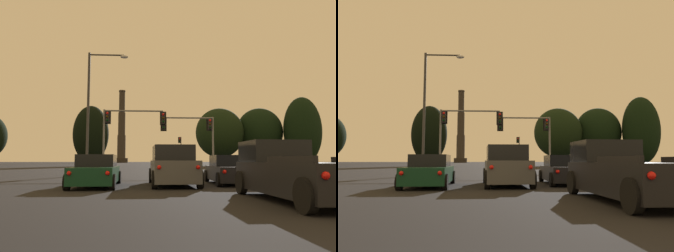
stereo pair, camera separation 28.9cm
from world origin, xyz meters
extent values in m
cube|color=#4C4F54|center=(0.05, 13.48, 0.68)|extent=(2.03, 4.84, 0.95)
cube|color=black|center=(0.05, 13.60, 1.51)|extent=(1.85, 2.84, 0.70)
cylinder|color=black|center=(-0.93, 15.38, 0.38)|extent=(0.24, 0.76, 0.76)
cylinder|color=black|center=(0.95, 15.43, 0.38)|extent=(0.24, 0.76, 0.76)
cylinder|color=black|center=(-0.84, 11.53, 0.38)|extent=(0.24, 0.76, 0.76)
cylinder|color=black|center=(1.04, 11.58, 0.38)|extent=(0.24, 0.76, 0.76)
sphere|color=red|center=(-0.67, 11.04, 0.89)|extent=(0.17, 0.17, 0.17)
sphere|color=red|center=(0.89, 11.08, 0.89)|extent=(0.17, 0.17, 0.17)
cube|color=black|center=(2.98, 14.31, 0.53)|extent=(1.96, 4.66, 0.70)
cube|color=black|center=(2.99, 14.54, 1.15)|extent=(1.70, 2.26, 0.55)
cylinder|color=black|center=(2.17, 16.24, 0.32)|extent=(0.24, 0.65, 0.64)
cylinder|color=black|center=(3.93, 16.18, 0.32)|extent=(0.24, 0.65, 0.64)
cylinder|color=black|center=(2.03, 12.44, 0.32)|extent=(0.24, 0.65, 0.64)
cylinder|color=black|center=(3.79, 12.38, 0.32)|extent=(0.24, 0.65, 0.64)
sphere|color=red|center=(2.18, 12.02, 0.68)|extent=(0.17, 0.17, 0.17)
sphere|color=red|center=(3.62, 11.96, 0.68)|extent=(0.17, 0.17, 0.17)
cube|color=black|center=(3.19, 7.23, 0.66)|extent=(2.17, 5.46, 0.88)
cube|color=black|center=(3.13, 8.98, 1.46)|extent=(1.90, 1.86, 0.72)
cube|color=black|center=(2.29, 5.82, 1.18)|extent=(0.18, 2.43, 0.16)
cylinder|color=black|center=(2.14, 9.40, 0.40)|extent=(0.24, 0.81, 0.80)
cylinder|color=black|center=(4.10, 9.46, 0.40)|extent=(0.24, 0.81, 0.80)
cylinder|color=black|center=(2.28, 5.00, 0.40)|extent=(0.24, 0.81, 0.80)
sphere|color=red|center=(2.45, 4.49, 0.85)|extent=(0.17, 0.17, 0.17)
cube|color=#0F3823|center=(-3.42, 13.06, 0.53)|extent=(1.90, 4.64, 0.70)
cube|color=black|center=(-3.43, 13.29, 1.15)|extent=(1.67, 2.24, 0.55)
cylinder|color=black|center=(-4.35, 14.94, 0.32)|extent=(0.23, 0.64, 0.64)
cylinder|color=black|center=(-2.59, 14.98, 0.32)|extent=(0.23, 0.64, 0.64)
cylinder|color=black|center=(-4.26, 11.14, 0.32)|extent=(0.23, 0.64, 0.64)
cylinder|color=black|center=(-2.50, 11.18, 0.32)|extent=(0.23, 0.64, 0.64)
sphere|color=red|center=(-4.09, 10.73, 0.68)|extent=(0.17, 0.17, 0.17)
sphere|color=red|center=(-2.65, 10.76, 0.68)|extent=(0.17, 0.17, 0.17)
cylinder|color=slate|center=(5.07, 28.61, 2.64)|extent=(0.18, 0.18, 5.29)
cylinder|color=black|center=(5.07, 28.61, 0.05)|extent=(0.40, 0.40, 0.10)
cube|color=black|center=(4.78, 28.61, 4.62)|extent=(0.34, 0.34, 1.04)
cube|color=black|center=(4.78, 28.79, 4.62)|extent=(0.58, 0.03, 1.25)
sphere|color=red|center=(4.78, 28.42, 4.94)|extent=(0.22, 0.22, 0.22)
sphere|color=#352604|center=(4.78, 28.42, 4.62)|extent=(0.22, 0.22, 0.22)
sphere|color=black|center=(4.78, 28.42, 4.30)|extent=(0.22, 0.22, 0.22)
cylinder|color=slate|center=(2.73, 28.61, 5.19)|extent=(4.68, 0.14, 0.14)
sphere|color=slate|center=(5.07, 28.61, 5.19)|extent=(0.18, 0.18, 0.18)
cube|color=black|center=(0.39, 28.61, 4.55)|extent=(0.34, 0.34, 1.04)
cube|color=black|center=(0.39, 28.79, 4.55)|extent=(0.58, 0.03, 1.25)
sphere|color=red|center=(0.39, 28.42, 4.87)|extent=(0.22, 0.22, 0.22)
sphere|color=#352604|center=(0.39, 28.42, 4.55)|extent=(0.22, 0.22, 0.22)
sphere|color=black|center=(0.39, 28.42, 4.23)|extent=(0.22, 0.22, 0.22)
cylinder|color=slate|center=(5.76, 64.78, 3.03)|extent=(0.18, 0.18, 6.05)
cylinder|color=black|center=(5.76, 64.78, 0.05)|extent=(0.40, 0.40, 0.10)
cube|color=black|center=(5.47, 64.78, 5.38)|extent=(0.34, 0.34, 1.04)
cube|color=black|center=(5.47, 64.96, 5.38)|extent=(0.58, 0.03, 1.25)
sphere|color=red|center=(5.47, 64.59, 5.70)|extent=(0.22, 0.22, 0.22)
sphere|color=#352604|center=(5.47, 64.59, 5.38)|extent=(0.22, 0.22, 0.22)
sphere|color=black|center=(5.47, 64.59, 5.06)|extent=(0.22, 0.22, 0.22)
cylinder|color=slate|center=(-5.01, 27.38, 2.86)|extent=(0.18, 0.18, 5.72)
cylinder|color=black|center=(-5.01, 27.38, 0.05)|extent=(0.40, 0.40, 0.10)
cube|color=black|center=(-4.72, 27.38, 5.05)|extent=(0.34, 0.34, 1.04)
cube|color=black|center=(-4.72, 27.56, 5.05)|extent=(0.58, 0.03, 1.25)
sphere|color=red|center=(-4.72, 27.19, 5.37)|extent=(0.22, 0.22, 0.22)
sphere|color=#352604|center=(-4.72, 27.19, 5.05)|extent=(0.22, 0.22, 0.22)
sphere|color=black|center=(-4.72, 27.19, 4.73)|extent=(0.22, 0.22, 0.22)
cylinder|color=slate|center=(-2.37, 27.38, 5.62)|extent=(5.29, 0.14, 0.14)
sphere|color=slate|center=(-5.01, 27.38, 5.62)|extent=(0.18, 0.18, 0.18)
cube|color=black|center=(0.28, 27.38, 4.98)|extent=(0.34, 0.34, 1.04)
cube|color=black|center=(0.28, 27.56, 4.98)|extent=(0.58, 0.03, 1.25)
sphere|color=red|center=(0.28, 27.19, 5.30)|extent=(0.22, 0.22, 0.22)
sphere|color=#352604|center=(0.28, 27.19, 4.98)|extent=(0.22, 0.22, 0.22)
sphere|color=black|center=(0.28, 27.19, 4.66)|extent=(0.22, 0.22, 0.22)
cylinder|color=#38383A|center=(-5.80, 23.75, 4.86)|extent=(0.20, 0.20, 9.73)
cylinder|color=#38383A|center=(-4.42, 23.75, 9.58)|extent=(2.76, 0.12, 0.12)
sphere|color=#38383A|center=(-5.80, 23.75, 9.58)|extent=(0.20, 0.20, 0.20)
ellipsoid|color=silver|center=(-3.03, 23.75, 9.46)|extent=(0.64, 0.36, 0.26)
cylinder|color=#2B2722|center=(-15.07, 175.85, 1.25)|extent=(7.12, 7.12, 2.50)
cylinder|color=#332D28|center=(-15.07, 175.85, 8.67)|extent=(4.45, 4.45, 12.34)
cylinder|color=#332D28|center=(-15.07, 175.85, 21.00)|extent=(3.82, 3.82, 12.34)
cylinder|color=#332D28|center=(-15.07, 175.85, 33.34)|extent=(3.20, 3.20, 12.34)
cylinder|color=#38322C|center=(-15.07, 175.85, 39.16)|extent=(3.59, 3.59, 0.70)
cylinder|color=black|center=(-12.72, 65.85, 1.11)|extent=(0.73, 0.73, 2.22)
ellipsoid|color=black|center=(-12.72, 65.85, 6.60)|extent=(7.27, 6.54, 11.68)
cylinder|color=black|center=(32.31, 66.37, 1.14)|extent=(0.80, 0.80, 2.27)
ellipsoid|color=black|center=(32.31, 66.37, 7.70)|extent=(7.97, 7.18, 14.47)
cylinder|color=black|center=(24.23, 70.44, 1.74)|extent=(1.04, 1.04, 3.49)
ellipsoid|color=black|center=(24.23, 70.44, 7.58)|extent=(10.38, 9.34, 10.90)
cylinder|color=black|center=(14.87, 69.42, 1.59)|extent=(1.06, 1.06, 3.18)
ellipsoid|color=black|center=(14.87, 69.42, 7.28)|extent=(10.63, 9.57, 10.94)
camera|label=1|loc=(-1.14, -1.96, 1.15)|focal=35.00mm
camera|label=2|loc=(-0.86, -1.98, 1.15)|focal=35.00mm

